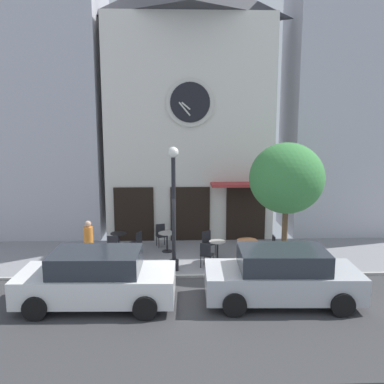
# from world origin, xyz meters

# --- Properties ---
(ground_plane) EXTENTS (27.24, 10.00, 0.13)m
(ground_plane) POSITION_xyz_m (0.00, -0.66, -0.02)
(ground_plane) COLOR gray
(clock_building) EXTENTS (7.12, 4.18, 11.36)m
(clock_building) POSITION_xyz_m (-0.27, 5.73, 5.86)
(clock_building) COLOR silver
(clock_building) RESTS_ON ground_plane
(neighbor_building_left) EXTENTS (6.49, 4.54, 12.89)m
(neighbor_building_left) POSITION_xyz_m (-7.33, 6.60, 6.44)
(neighbor_building_left) COLOR #B2B2BC
(neighbor_building_left) RESTS_ON ground_plane
(neighbor_building_right) EXTENTS (6.68, 3.19, 11.88)m
(neighbor_building_right) POSITION_xyz_m (7.55, 5.92, 5.94)
(neighbor_building_right) COLOR #B2B2BC
(neighbor_building_right) RESTS_ON ground_plane
(street_lamp) EXTENTS (0.36, 0.36, 4.23)m
(street_lamp) POSITION_xyz_m (-0.94, 0.71, 2.15)
(street_lamp) COLOR black
(street_lamp) RESTS_ON ground_plane
(street_tree) EXTENTS (2.56, 2.30, 4.35)m
(street_tree) POSITION_xyz_m (2.92, 0.98, 3.12)
(street_tree) COLOR brown
(street_tree) RESTS_ON ground_plane
(cafe_table_near_curb) EXTENTS (0.62, 0.62, 0.76)m
(cafe_table_near_curb) POSITION_xyz_m (-3.11, 2.76, 0.50)
(cafe_table_near_curb) COLOR black
(cafe_table_near_curb) RESTS_ON ground_plane
(cafe_table_near_door) EXTENTS (0.68, 0.68, 0.77)m
(cafe_table_near_door) POSITION_xyz_m (-1.22, 2.73, 0.53)
(cafe_table_near_door) COLOR black
(cafe_table_near_door) RESTS_ON ground_plane
(cafe_table_center) EXTENTS (0.61, 0.61, 0.75)m
(cafe_table_center) POSITION_xyz_m (0.63, 1.56, 0.49)
(cafe_table_center) COLOR black
(cafe_table_center) RESTS_ON ground_plane
(cafe_table_center_right) EXTENTS (0.77, 0.77, 0.73)m
(cafe_table_center_right) POSITION_xyz_m (1.75, 1.72, 0.54)
(cafe_table_center_right) COLOR black
(cafe_table_center_right) RESTS_ON ground_plane
(cafe_chair_facing_street) EXTENTS (0.40, 0.40, 0.90)m
(cafe_chair_facing_street) POSITION_xyz_m (2.62, 1.68, 0.53)
(cafe_chair_facing_street) COLOR black
(cafe_chair_facing_street) RESTS_ON ground_plane
(cafe_chair_right_end) EXTENTS (0.51, 0.51, 0.90)m
(cafe_chair_right_end) POSITION_xyz_m (-1.48, 3.48, 0.53)
(cafe_chair_right_end) COLOR black
(cafe_chair_right_end) RESTS_ON ground_plane
(cafe_chair_near_tree) EXTENTS (0.56, 0.56, 0.90)m
(cafe_chair_near_tree) POSITION_xyz_m (2.16, 0.94, 0.53)
(cafe_chair_near_tree) COLOR black
(cafe_chair_near_tree) RESTS_ON ground_plane
(cafe_chair_under_awning) EXTENTS (0.53, 0.53, 0.90)m
(cafe_chair_under_awning) POSITION_xyz_m (-2.37, 2.42, 0.53)
(cafe_chair_under_awning) COLOR black
(cafe_chair_under_awning) RESTS_ON ground_plane
(cafe_chair_corner) EXTENTS (0.41, 0.41, 0.90)m
(cafe_chair_corner) POSITION_xyz_m (-3.21, 1.98, 0.53)
(cafe_chair_corner) COLOR black
(cafe_chair_corner) RESTS_ON ground_plane
(cafe_chair_near_lamp) EXTENTS (0.53, 0.53, 0.90)m
(cafe_chair_near_lamp) POSITION_xyz_m (0.18, 0.88, 0.53)
(cafe_chair_near_lamp) COLOR black
(cafe_chair_near_lamp) RESTS_ON ground_plane
(cafe_chair_facing_wall) EXTENTS (0.55, 0.55, 0.90)m
(cafe_chair_facing_wall) POSITION_xyz_m (0.34, 2.33, 0.53)
(cafe_chair_facing_wall) COLOR black
(cafe_chair_facing_wall) RESTS_ON ground_plane
(pedestrian_orange) EXTENTS (0.40, 0.40, 1.67)m
(pedestrian_orange) POSITION_xyz_m (-3.90, 1.10, 0.86)
(pedestrian_orange) COLOR #2D2D38
(pedestrian_orange) RESTS_ON ground_plane
(parked_car_white) EXTENTS (4.35, 2.12, 1.55)m
(parked_car_white) POSITION_xyz_m (-3.06, -1.91, 0.76)
(parked_car_white) COLOR white
(parked_car_white) RESTS_ON ground_plane
(parked_car_silver) EXTENTS (4.36, 2.14, 1.55)m
(parked_car_silver) POSITION_xyz_m (2.11, -1.90, 0.76)
(parked_car_silver) COLOR #B7BABF
(parked_car_silver) RESTS_ON ground_plane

